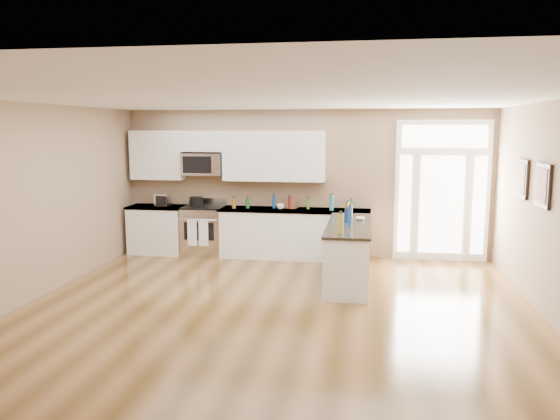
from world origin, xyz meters
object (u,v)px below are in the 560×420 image
kitchen_range (204,230)px  stockpot (197,201)px  peninsula_cabinet (349,255)px  toaster_oven (163,200)px

kitchen_range → stockpot: bearing=-163.2°
kitchen_range → stockpot: 0.59m
kitchen_range → stockpot: (-0.13, -0.04, 0.57)m
peninsula_cabinet → kitchen_range: 3.20m
peninsula_cabinet → toaster_oven: size_ratio=8.22×
stockpot → peninsula_cabinet: bearing=-25.4°
kitchen_range → toaster_oven: bearing=179.4°
peninsula_cabinet → toaster_oven: toaster_oven is taller
peninsula_cabinet → kitchen_range: kitchen_range is taller
peninsula_cabinet → kitchen_range: bearing=153.1°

